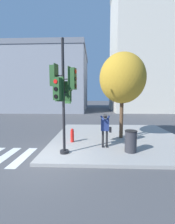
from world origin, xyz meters
TOP-DOWN VIEW (x-y plane):
  - ground_plane at (0.00, 0.00)m, footprint 160.00×160.00m
  - sidewalk_corner at (3.50, 3.50)m, footprint 8.00×8.00m
  - traffic_signal_pole at (0.62, 0.62)m, footprint 1.21×1.20m
  - person_photographer at (2.56, 1.56)m, footprint 0.58×0.54m
  - street_tree at (3.69, 3.29)m, footprint 2.75×2.75m
  - fire_hydrant at (0.76, 2.28)m, footprint 0.20×0.26m
  - trash_bin at (3.70, 0.89)m, footprint 0.57×0.57m
  - building_left at (-6.27, 23.25)m, footprint 13.70×13.39m
  - building_right at (11.04, 22.81)m, footprint 11.27×11.08m

SIDE VIEW (x-z plane):
  - ground_plane at x=0.00m, z-range 0.00..0.00m
  - sidewalk_corner at x=3.50m, z-range 0.00..0.14m
  - fire_hydrant at x=0.76m, z-range 0.14..0.92m
  - trash_bin at x=3.70m, z-range 0.14..1.15m
  - person_photographer at x=2.56m, z-range 0.31..2.02m
  - traffic_signal_pole at x=0.62m, z-range 0.48..5.55m
  - street_tree at x=3.69m, z-range 1.20..6.38m
  - building_left at x=-6.27m, z-range 0.01..11.23m
  - building_right at x=11.04m, z-range 0.01..22.77m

